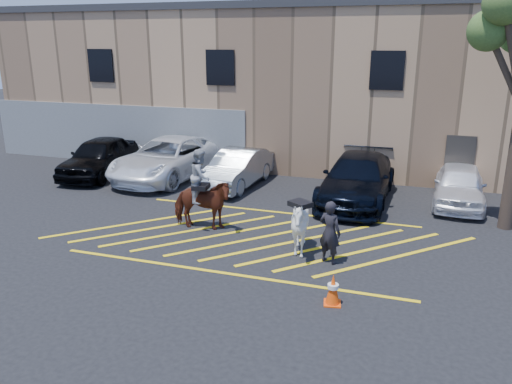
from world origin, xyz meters
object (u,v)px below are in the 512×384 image
(car_silver_sedan, at_px, (237,168))
(saddled_white, at_px, (300,226))
(car_white_suv, at_px, (459,185))
(handler, at_px, (330,232))
(car_blue_suv, at_px, (357,179))
(car_black_suv, at_px, (99,157))
(mounted_bay, at_px, (201,198))
(car_white_pickup, at_px, (168,158))
(traffic_cone, at_px, (333,289))

(car_silver_sedan, height_order, saddled_white, saddled_white)
(car_white_suv, xyz_separation_m, saddled_white, (-4.47, -6.07, 0.10))
(car_white_suv, distance_m, handler, 7.33)
(car_silver_sedan, distance_m, car_blue_suv, 4.91)
(car_black_suv, relative_size, mounted_bay, 1.90)
(car_black_suv, xyz_separation_m, mounted_bay, (6.98, -4.68, 0.20))
(car_silver_sedan, relative_size, car_blue_suv, 0.78)
(car_silver_sedan, bearing_deg, handler, -47.05)
(handler, relative_size, mounted_bay, 0.67)
(car_white_pickup, xyz_separation_m, car_white_suv, (11.72, -0.09, -0.13))
(car_black_suv, xyz_separation_m, car_white_suv, (14.81, 0.47, -0.11))
(handler, bearing_deg, car_black_suv, -6.20)
(car_black_suv, distance_m, traffic_cone, 14.23)
(car_white_suv, relative_size, handler, 2.46)
(car_blue_suv, xyz_separation_m, handler, (-0.03, -5.73, 0.03))
(car_silver_sedan, relative_size, traffic_cone, 6.15)
(car_blue_suv, height_order, saddled_white, car_blue_suv)
(saddled_white, bearing_deg, car_silver_sedan, 124.26)
(handler, height_order, mounted_bay, mounted_bay)
(car_black_suv, distance_m, car_silver_sedan, 6.36)
(car_black_suv, relative_size, traffic_cone, 6.72)
(car_black_suv, bearing_deg, car_white_suv, -5.13)
(car_black_suv, bearing_deg, car_white_pickup, 3.26)
(traffic_cone, bearing_deg, car_blue_suv, 93.25)
(handler, relative_size, saddled_white, 0.88)
(car_white_pickup, bearing_deg, car_black_suv, -163.99)
(car_silver_sedan, distance_m, saddled_white, 7.08)
(car_white_pickup, xyz_separation_m, mounted_bay, (3.89, -5.24, 0.18))
(car_black_suv, height_order, car_white_suv, car_black_suv)
(handler, xyz_separation_m, traffic_cone, (0.47, -2.18, -0.50))
(mounted_bay, xyz_separation_m, saddled_white, (3.36, -0.92, -0.21))
(car_black_suv, relative_size, handler, 2.84)
(handler, bearing_deg, traffic_cone, 123.88)
(car_white_suv, bearing_deg, car_black_suv, -175.18)
(car_blue_suv, bearing_deg, traffic_cone, -84.81)
(car_silver_sedan, distance_m, traffic_cone, 9.92)
(car_silver_sedan, relative_size, handler, 2.60)
(handler, bearing_deg, car_blue_suv, -68.64)
(traffic_cone, bearing_deg, saddled_white, 118.54)
(mounted_bay, bearing_deg, car_silver_sedan, 97.23)
(car_black_suv, height_order, traffic_cone, car_black_suv)
(car_white_pickup, distance_m, car_white_suv, 11.72)
(handler, bearing_deg, car_white_pickup, -16.92)
(car_white_suv, distance_m, traffic_cone, 9.13)
(car_black_suv, relative_size, car_white_suv, 1.15)
(car_silver_sedan, xyz_separation_m, car_white_suv, (8.45, 0.22, -0.01))
(car_silver_sedan, height_order, car_white_suv, car_silver_sedan)
(car_blue_suv, bearing_deg, handler, -88.31)
(handler, bearing_deg, car_white_suv, -97.68)
(handler, height_order, traffic_cone, handler)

